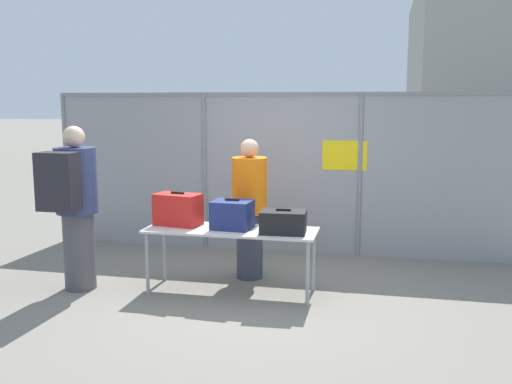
# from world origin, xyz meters

# --- Properties ---
(ground_plane) EXTENTS (120.00, 120.00, 0.00)m
(ground_plane) POSITION_xyz_m (0.00, 0.00, 0.00)
(ground_plane) COLOR slate
(fence_section) EXTENTS (6.67, 0.07, 2.24)m
(fence_section) POSITION_xyz_m (0.01, 2.02, 1.17)
(fence_section) COLOR gray
(fence_section) RESTS_ON ground_plane
(inspection_table) EXTENTS (1.89, 0.64, 0.72)m
(inspection_table) POSITION_xyz_m (-0.22, 0.15, 0.66)
(inspection_table) COLOR silver
(inspection_table) RESTS_ON ground_plane
(suitcase_red) EXTENTS (0.55, 0.37, 0.38)m
(suitcase_red) POSITION_xyz_m (-0.86, 0.23, 0.90)
(suitcase_red) COLOR red
(suitcase_red) RESTS_ON inspection_table
(suitcase_navy) EXTENTS (0.44, 0.37, 0.34)m
(suitcase_navy) POSITION_xyz_m (-0.21, 0.18, 0.88)
(suitcase_navy) COLOR navy
(suitcase_navy) RESTS_ON inspection_table
(suitcase_black) EXTENTS (0.50, 0.36, 0.26)m
(suitcase_black) POSITION_xyz_m (0.38, 0.09, 0.84)
(suitcase_black) COLOR black
(suitcase_black) RESTS_ON inspection_table
(traveler_hooded) EXTENTS (0.46, 0.71, 1.85)m
(traveler_hooded) POSITION_xyz_m (-1.93, -0.15, 1.02)
(traveler_hooded) COLOR #4C4C51
(traveler_hooded) RESTS_ON ground_plane
(security_worker_near) EXTENTS (0.42, 0.42, 1.68)m
(security_worker_near) POSITION_xyz_m (-0.14, 0.72, 0.87)
(security_worker_near) COLOR #383D4C
(security_worker_near) RESTS_ON ground_plane
(utility_trailer) EXTENTS (3.89, 2.34, 0.74)m
(utility_trailer) POSITION_xyz_m (1.32, 4.39, 0.44)
(utility_trailer) COLOR #4C6B47
(utility_trailer) RESTS_ON ground_plane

